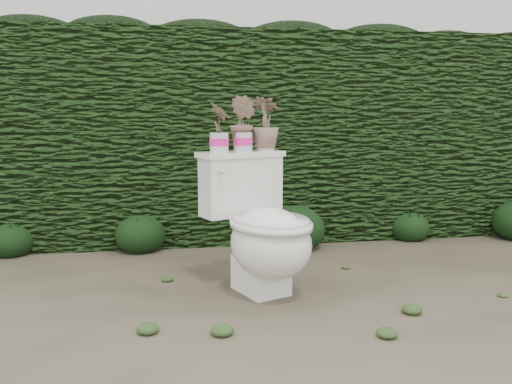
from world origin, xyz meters
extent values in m
plane|color=brown|center=(0.00, 0.00, 0.00)|extent=(60.00, 60.00, 0.00)
cube|color=#224115|center=(0.00, 1.60, 0.80)|extent=(8.00, 1.00, 1.60)
cube|color=silver|center=(0.60, 6.00, 2.00)|extent=(8.00, 3.50, 4.00)
cube|color=silver|center=(0.16, 0.05, 0.10)|extent=(0.32, 0.36, 0.20)
ellipsoid|color=silver|center=(0.19, -0.04, 0.30)|extent=(0.57, 0.63, 0.39)
cube|color=silver|center=(0.07, 0.26, 0.57)|extent=(0.50, 0.33, 0.34)
cube|color=silver|center=(0.07, 0.26, 0.76)|extent=(0.53, 0.36, 0.03)
cylinder|color=silver|center=(-0.06, 0.10, 0.68)|extent=(0.04, 0.06, 0.02)
sphere|color=silver|center=(-0.05, 0.07, 0.68)|extent=(0.03, 0.03, 0.03)
imported|color=#288031|center=(-0.06, 0.20, 0.91)|extent=(0.14, 0.16, 0.26)
imported|color=#288031|center=(0.09, 0.26, 0.93)|extent=(0.20, 0.21, 0.30)
imported|color=#288031|center=(0.23, 0.32, 0.92)|extent=(0.23, 0.23, 0.30)
ellipsoid|color=black|center=(-1.45, 1.13, 0.13)|extent=(0.32, 0.32, 0.26)
ellipsoid|color=black|center=(-0.55, 1.10, 0.15)|extent=(0.36, 0.36, 0.29)
ellipsoid|color=black|center=(0.58, 0.98, 0.17)|extent=(0.43, 0.43, 0.35)
ellipsoid|color=black|center=(1.54, 1.12, 0.12)|extent=(0.31, 0.31, 0.25)
camera|label=1|loc=(-0.34, -2.83, 1.00)|focal=38.00mm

